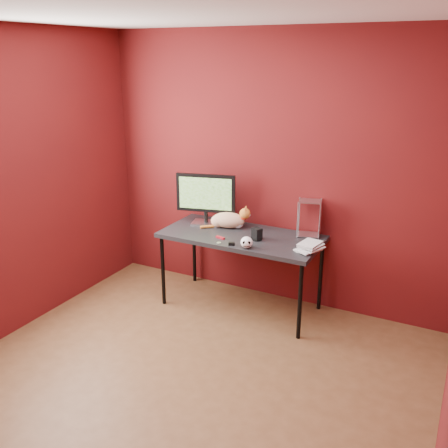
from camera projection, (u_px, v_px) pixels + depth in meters
The scene contains 11 objects.
room at pixel (173, 202), 3.24m from camera, with size 3.52×3.52×2.61m.
desk at pixel (241, 240), 4.70m from camera, with size 1.50×0.70×0.75m.
monitor at pixel (206, 197), 4.88m from camera, with size 0.58×0.25×0.51m.
cat at pixel (229, 220), 4.84m from camera, with size 0.45×0.29×0.23m.
skull_mug at pixel (247, 242), 4.34m from camera, with size 0.11×0.11×0.10m.
speaker at pixel (257, 234), 4.53m from camera, with size 0.10×0.10×0.11m.
book_stack at pixel (306, 202), 4.21m from camera, with size 0.23×0.26×0.84m.
wire_rack at pixel (309, 218), 4.60m from camera, with size 0.23×0.21×0.34m.
pocket_knife at pixel (220, 238), 4.58m from camera, with size 0.09×0.02×0.02m, color maroon.
black_gadget at pixel (232, 244), 4.41m from camera, with size 0.05×0.03×0.03m, color black.
washer at pixel (219, 243), 4.47m from camera, with size 0.04×0.04×0.00m, color #AEAEB2.
Camera 1 is at (1.72, -2.61, 2.35)m, focal length 40.00 mm.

